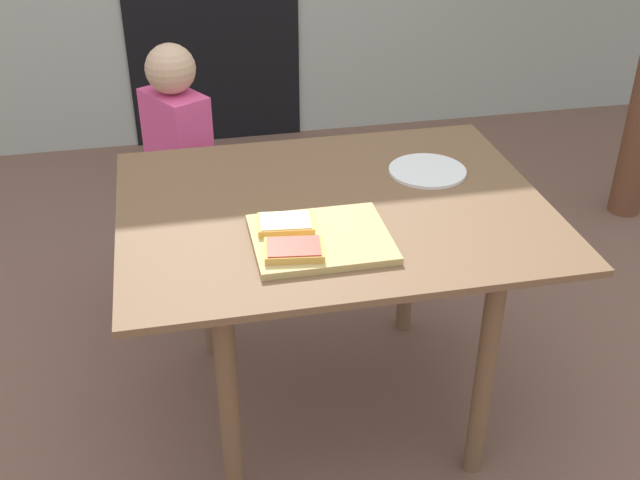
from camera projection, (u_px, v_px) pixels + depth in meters
ground_plane at (331, 403)px, 2.53m from camera, size 16.00×16.00×0.00m
dining_table at (333, 238)px, 2.21m from camera, size 1.17×0.92×0.73m
cutting_board at (321, 239)px, 1.97m from camera, size 0.35×0.29×0.02m
pizza_slice_near_left at (294, 249)px, 1.89m from camera, size 0.16×0.12×0.02m
pizza_slice_far_left at (286, 223)px, 2.00m from camera, size 0.15×0.12×0.02m
plate_white_right at (427, 171)px, 2.32m from camera, size 0.23×0.23×0.01m
child_left at (180, 164)px, 2.75m from camera, size 0.24×0.28×1.00m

